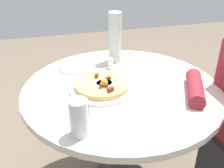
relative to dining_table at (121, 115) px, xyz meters
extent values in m
cylinder|color=beige|center=(0.00, 0.00, 0.15)|extent=(0.93, 0.93, 0.03)
cylinder|color=#333338|center=(0.00, 0.00, -0.20)|extent=(0.11, 0.11, 0.67)
cylinder|color=maroon|center=(-0.15, -0.30, 0.20)|extent=(0.26, 0.18, 0.07)
cylinder|color=white|center=(0.00, 0.09, 0.17)|extent=(0.31, 0.31, 0.01)
cylinder|color=#DCB365|center=(0.00, 0.09, 0.19)|extent=(0.25, 0.25, 0.02)
cylinder|color=white|center=(-0.01, 0.09, 0.20)|extent=(0.07, 0.07, 0.01)
sphere|color=yellow|center=(-0.01, 0.09, 0.21)|extent=(0.03, 0.03, 0.03)
cylinder|color=white|center=(-0.02, 0.08, 0.20)|extent=(0.08, 0.08, 0.01)
sphere|color=yellow|center=(-0.02, 0.08, 0.21)|extent=(0.02, 0.02, 0.02)
cube|color=maroon|center=(0.06, 0.11, 0.21)|extent=(0.03, 0.02, 0.02)
cube|color=maroon|center=(-0.04, 0.10, 0.21)|extent=(0.03, 0.03, 0.02)
cube|color=maroon|center=(0.02, 0.06, 0.21)|extent=(0.02, 0.03, 0.02)
cube|color=maroon|center=(-0.05, 0.09, 0.21)|extent=(0.02, 0.03, 0.02)
cube|color=maroon|center=(-0.09, 0.08, 0.21)|extent=(0.03, 0.03, 0.02)
cube|color=#387F2D|center=(-0.04, 0.09, 0.20)|extent=(0.01, 0.00, 0.00)
cube|color=#387F2D|center=(-0.01, 0.10, 0.20)|extent=(0.01, 0.01, 0.00)
cube|color=#387F2D|center=(0.06, 0.05, 0.20)|extent=(0.01, 0.00, 0.00)
cube|color=#387F2D|center=(0.09, 0.12, 0.20)|extent=(0.01, 0.01, 0.00)
cube|color=#387F2D|center=(0.03, 0.03, 0.20)|extent=(0.01, 0.01, 0.00)
cylinder|color=white|center=(0.26, 0.19, 0.17)|extent=(0.17, 0.17, 0.01)
cube|color=white|center=(0.16, -0.22, 0.17)|extent=(0.22, 0.22, 0.00)
cube|color=silver|center=(0.17, -0.23, 0.17)|extent=(0.14, 0.13, 0.00)
cube|color=silver|center=(0.15, -0.20, 0.17)|extent=(0.14, 0.13, 0.00)
cylinder|color=silver|center=(-0.29, 0.24, 0.24)|extent=(0.07, 0.07, 0.14)
cylinder|color=silver|center=(0.30, -0.05, 0.30)|extent=(0.07, 0.07, 0.28)
cylinder|color=white|center=(0.21, 0.00, 0.19)|extent=(0.03, 0.03, 0.06)
cylinder|color=#3F3833|center=(-0.20, 0.21, 0.19)|extent=(0.03, 0.03, 0.06)
camera|label=1|loc=(-1.04, 0.32, 0.78)|focal=42.40mm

